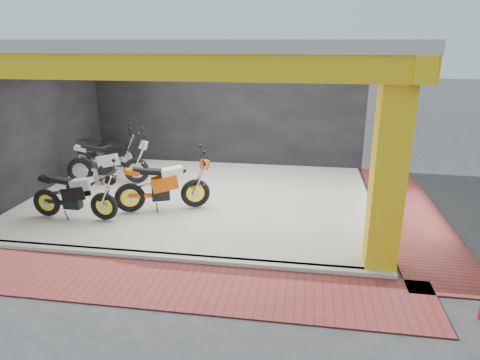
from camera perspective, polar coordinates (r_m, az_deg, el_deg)
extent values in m
plane|color=#2D2D30|center=(8.68, -8.33, -7.24)|extent=(80.00, 80.00, 0.00)
cube|color=white|center=(10.43, -5.16, -2.38)|extent=(8.00, 6.00, 0.10)
cube|color=beige|center=(9.78, -5.77, 17.51)|extent=(8.40, 6.40, 0.20)
cube|color=black|center=(12.95, -2.05, 9.48)|extent=(8.20, 0.20, 3.50)
cube|color=black|center=(11.67, -25.50, 6.79)|extent=(0.20, 6.20, 3.50)
cube|color=yellow|center=(7.11, 19.22, 1.28)|extent=(0.50, 0.50, 3.50)
cube|color=yellow|center=(6.92, -12.08, 14.53)|extent=(8.40, 0.30, 0.40)
cube|color=yellow|center=(9.61, 18.95, 14.86)|extent=(0.30, 6.40, 0.40)
cube|color=white|center=(7.79, -10.56, -10.04)|extent=(8.00, 0.20, 0.10)
cube|color=maroon|center=(7.18, -12.61, -13.14)|extent=(9.00, 1.40, 0.03)
cube|color=maroon|center=(10.43, 21.45, -3.84)|extent=(1.40, 7.00, 0.03)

